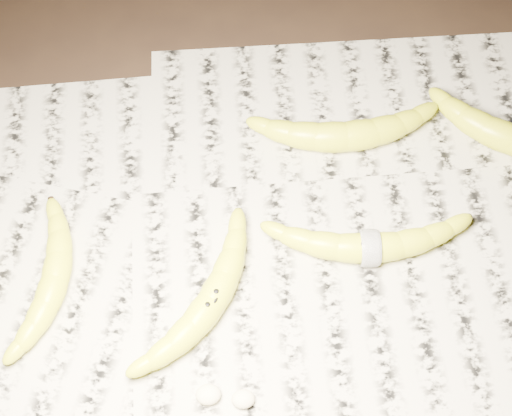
{
  "coord_description": "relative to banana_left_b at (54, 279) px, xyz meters",
  "views": [
    {
      "loc": [
        -0.01,
        -0.34,
        0.77
      ],
      "look_at": [
        0.02,
        0.05,
        0.05
      ],
      "focal_mm": 50.0,
      "sensor_mm": 36.0,
      "label": 1
    }
  ],
  "objects": [
    {
      "name": "banana_taped",
      "position": [
        0.36,
        0.01,
        0.0
      ],
      "size": [
        0.22,
        0.07,
        0.04
      ],
      "primitive_type": null,
      "rotation": [
        0.0,
        0.0,
        -0.04
      ],
      "color": "yellow",
      "rests_on": "newspaper_patch"
    },
    {
      "name": "measuring_tape",
      "position": [
        0.36,
        0.01,
        0.0
      ],
      "size": [
        0.01,
        0.05,
        0.05
      ],
      "primitive_type": "torus",
      "rotation": [
        0.0,
        1.57,
        -0.04
      ],
      "color": "white",
      "rests_on": "newspaper_patch"
    },
    {
      "name": "banana_left_b",
      "position": [
        0.0,
        0.0,
        0.0
      ],
      "size": [
        0.08,
        0.18,
        0.03
      ],
      "primitive_type": null,
      "rotation": [
        0.0,
        0.0,
        1.38
      ],
      "color": "yellow",
      "rests_on": "newspaper_patch"
    },
    {
      "name": "flesh_chunk_c",
      "position": [
        0.2,
        -0.15,
        -0.01
      ],
      "size": [
        0.03,
        0.02,
        0.01
      ],
      "primitive_type": "ellipsoid",
      "color": "beige",
      "rests_on": "newspaper_patch"
    },
    {
      "name": "banana_center",
      "position": [
        0.18,
        -0.04,
        0.0
      ],
      "size": [
        0.16,
        0.19,
        0.04
      ],
      "primitive_type": null,
      "rotation": [
        0.0,
        0.0,
        0.96
      ],
      "color": "yellow",
      "rests_on": "newspaper_patch"
    },
    {
      "name": "ground",
      "position": [
        0.22,
        0.01,
        -0.02
      ],
      "size": [
        3.0,
        3.0,
        0.0
      ],
      "primitive_type": "plane",
      "color": "black",
      "rests_on": "ground"
    },
    {
      "name": "banana_upper_a",
      "position": [
        0.36,
        0.17,
        0.0
      ],
      "size": [
        0.21,
        0.07,
        0.04
      ],
      "primitive_type": null,
      "rotation": [
        0.0,
        0.0,
        0.02
      ],
      "color": "yellow",
      "rests_on": "newspaper_patch"
    },
    {
      "name": "flesh_chunk_b",
      "position": [
        0.17,
        -0.14,
        -0.01
      ],
      "size": [
        0.03,
        0.02,
        0.02
      ],
      "primitive_type": "ellipsoid",
      "color": "beige",
      "rests_on": "newspaper_patch"
    },
    {
      "name": "newspaper_patch",
      "position": [
        0.21,
        -0.01,
        -0.02
      ],
      "size": [
        0.9,
        0.7,
        0.01
      ],
      "primitive_type": "cube",
      "color": "#B1AB98",
      "rests_on": "ground"
    }
  ]
}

